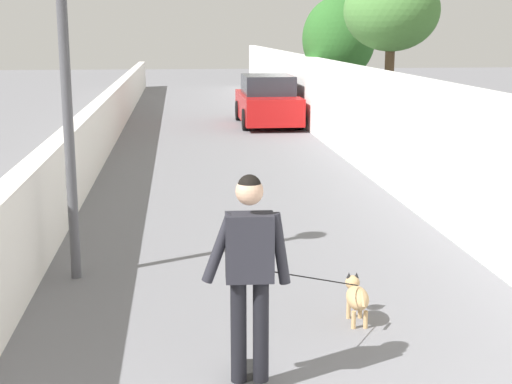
{
  "coord_description": "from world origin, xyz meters",
  "views": [
    {
      "loc": [
        -3.01,
        1.06,
        2.89
      ],
      "look_at": [
        5.5,
        0.16,
        1.0
      ],
      "focal_mm": 51.51,
      "sensor_mm": 36.0,
      "label": 1
    }
  ],
  "objects_px": {
    "tree_right_mid": "(392,12)",
    "lamp_post": "(64,50)",
    "tree_right_near": "(339,39)",
    "person_skateboarder": "(250,262)",
    "skateboard": "(250,382)",
    "dog": "(356,296)",
    "car_near": "(268,102)"
  },
  "relations": [
    {
      "from": "tree_right_mid",
      "to": "lamp_post",
      "type": "xyz_separation_m",
      "value": [
        -7.48,
        5.92,
        -0.6
      ]
    },
    {
      "from": "tree_right_mid",
      "to": "tree_right_near",
      "type": "bearing_deg",
      "value": -1.52
    },
    {
      "from": "tree_right_near",
      "to": "person_skateboarder",
      "type": "height_order",
      "value": "tree_right_near"
    },
    {
      "from": "skateboard",
      "to": "dog",
      "type": "distance_m",
      "value": 1.8
    },
    {
      "from": "tree_right_near",
      "to": "skateboard",
      "type": "height_order",
      "value": "tree_right_near"
    },
    {
      "from": "lamp_post",
      "to": "car_near",
      "type": "relative_size",
      "value": 0.95
    },
    {
      "from": "skateboard",
      "to": "dog",
      "type": "xyz_separation_m",
      "value": [
        1.31,
        -1.21,
        0.21
      ]
    },
    {
      "from": "skateboard",
      "to": "car_near",
      "type": "height_order",
      "value": "car_near"
    },
    {
      "from": "skateboard",
      "to": "tree_right_mid",
      "type": "bearing_deg",
      "value": -21.49
    },
    {
      "from": "skateboard",
      "to": "car_near",
      "type": "xyz_separation_m",
      "value": [
        17.23,
        -2.25,
        0.65
      ]
    },
    {
      "from": "tree_right_near",
      "to": "car_near",
      "type": "height_order",
      "value": "tree_right_near"
    },
    {
      "from": "person_skateboarder",
      "to": "car_near",
      "type": "height_order",
      "value": "person_skateboarder"
    },
    {
      "from": "car_near",
      "to": "person_skateboarder",
      "type": "bearing_deg",
      "value": 172.57
    },
    {
      "from": "tree_right_mid",
      "to": "lamp_post",
      "type": "relative_size",
      "value": 1.09
    },
    {
      "from": "person_skateboarder",
      "to": "dog",
      "type": "distance_m",
      "value": 1.96
    },
    {
      "from": "tree_right_near",
      "to": "skateboard",
      "type": "distance_m",
      "value": 17.24
    },
    {
      "from": "skateboard",
      "to": "car_near",
      "type": "bearing_deg",
      "value": -7.43
    },
    {
      "from": "person_skateboarder",
      "to": "car_near",
      "type": "relative_size",
      "value": 0.42
    },
    {
      "from": "tree_right_mid",
      "to": "dog",
      "type": "distance_m",
      "value": 10.1
    },
    {
      "from": "skateboard",
      "to": "car_near",
      "type": "relative_size",
      "value": 0.2
    },
    {
      "from": "skateboard",
      "to": "person_skateboarder",
      "type": "height_order",
      "value": "person_skateboarder"
    },
    {
      "from": "person_skateboarder",
      "to": "car_near",
      "type": "bearing_deg",
      "value": -7.43
    },
    {
      "from": "skateboard",
      "to": "dog",
      "type": "bearing_deg",
      "value": -42.51
    },
    {
      "from": "skateboard",
      "to": "tree_right_near",
      "type": "bearing_deg",
      "value": -14.58
    },
    {
      "from": "tree_right_near",
      "to": "tree_right_mid",
      "type": "distance_m",
      "value": 6.04
    },
    {
      "from": "tree_right_mid",
      "to": "car_near",
      "type": "height_order",
      "value": "tree_right_mid"
    },
    {
      "from": "person_skateboarder",
      "to": "dog",
      "type": "bearing_deg",
      "value": -42.51
    },
    {
      "from": "dog",
      "to": "tree_right_near",
      "type": "bearing_deg",
      "value": -11.49
    },
    {
      "from": "person_skateboarder",
      "to": "tree_right_near",
      "type": "bearing_deg",
      "value": -14.58
    },
    {
      "from": "tree_right_mid",
      "to": "dog",
      "type": "relative_size",
      "value": 2.57
    },
    {
      "from": "tree_right_near",
      "to": "tree_right_mid",
      "type": "relative_size",
      "value": 0.93
    },
    {
      "from": "tree_right_mid",
      "to": "car_near",
      "type": "distance_m",
      "value": 7.44
    }
  ]
}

